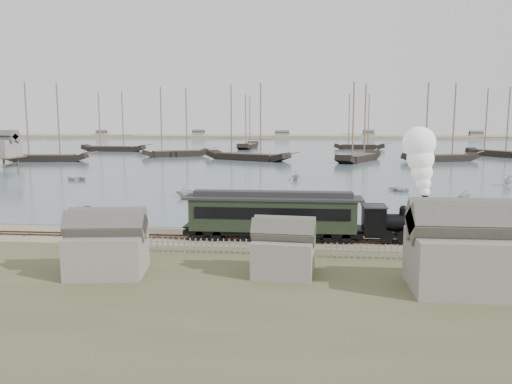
{
  "coord_description": "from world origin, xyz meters",
  "views": [
    {
      "loc": [
        3.32,
        -44.95,
        10.45
      ],
      "look_at": [
        -1.37,
        3.21,
        3.5
      ],
      "focal_mm": 35.0,
      "sensor_mm": 36.0,
      "label": 1
    }
  ],
  "objects": [
    {
      "name": "rowboat_0",
      "position": [
        -21.38,
        8.73,
        0.46
      ],
      "size": [
        4.75,
        4.58,
        0.8
      ],
      "primitive_type": "imported",
      "rotation": [
        0.0,
        0.0,
        0.68
      ],
      "color": "beige",
      "rests_on": "harbor_water"
    },
    {
      "name": "rowboat_6",
      "position": [
        -36.57,
        38.24,
        0.44
      ],
      "size": [
        3.47,
        4.23,
        0.76
      ],
      "primitive_type": "imported",
      "rotation": [
        0.0,
        0.0,
        4.46
      ],
      "color": "beige",
      "rests_on": "harbor_water"
    },
    {
      "name": "far_spit",
      "position": [
        0.0,
        250.0,
        0.0
      ],
      "size": [
        500.0,
        20.0,
        1.8
      ],
      "primitive_type": "cube",
      "color": "gray",
      "rests_on": "ground"
    },
    {
      "name": "beached_dinghy",
      "position": [
        -0.07,
        -0.29,
        0.41
      ],
      "size": [
        4.64,
        4.87,
        0.82
      ],
      "primitive_type": "imported",
      "rotation": [
        0.0,
        0.0,
        0.93
      ],
      "color": "beige",
      "rests_on": "ground"
    },
    {
      "name": "schooner_0",
      "position": [
        -62.41,
        76.6,
        10.06
      ],
      "size": [
        20.75,
        7.85,
        20.0
      ],
      "primitive_type": null,
      "rotation": [
        0.0,
        0.0,
        0.16
      ],
      "color": "black",
      "rests_on": "harbor_water"
    },
    {
      "name": "rowboat_2",
      "position": [
        -3.23,
        14.84,
        0.86
      ],
      "size": [
        4.25,
        1.86,
        1.6
      ],
      "primitive_type": "imported",
      "rotation": [
        0.0,
        0.0,
        3.07
      ],
      "color": "beige",
      "rests_on": "harbor_water"
    },
    {
      "name": "schooner_4",
      "position": [
        37.9,
        86.56,
        10.06
      ],
      "size": [
        20.54,
        10.9,
        20.0
      ],
      "primitive_type": null,
      "rotation": [
        0.0,
        0.0,
        0.33
      ],
      "color": "black",
      "rests_on": "harbor_water"
    },
    {
      "name": "shed_right",
      "position": [
        13.0,
        -14.0,
        0.0
      ],
      "size": [
        6.0,
        5.0,
        5.1
      ],
      "primitive_type": null,
      "color": "gray",
      "rests_on": "ground"
    },
    {
      "name": "shed_left",
      "position": [
        -10.0,
        -13.0,
        0.0
      ],
      "size": [
        5.0,
        4.0,
        4.1
      ],
      "primitive_type": null,
      "color": "gray",
      "rests_on": "ground"
    },
    {
      "name": "schooner_3",
      "position": [
        17.23,
        85.03,
        10.06
      ],
      "size": [
        14.26,
        21.73,
        20.0
      ],
      "primitive_type": null,
      "rotation": [
        0.0,
        0.0,
        1.11
      ],
      "color": "black",
      "rests_on": "harbor_water"
    },
    {
      "name": "rowboat_4",
      "position": [
        24.21,
        21.7,
        0.79
      ],
      "size": [
        3.61,
        3.64,
        1.45
      ],
      "primitive_type": "imported",
      "rotation": [
        0.0,
        0.0,
        5.43
      ],
      "color": "beige",
      "rests_on": "harbor_water"
    },
    {
      "name": "picket_fence_west",
      "position": [
        -6.5,
        -7.0,
        0.0
      ],
      "size": [
        19.0,
        0.1,
        1.2
      ],
      "primitive_type": null,
      "color": "gray",
      "rests_on": "ground"
    },
    {
      "name": "schooner_2",
      "position": [
        -11.78,
        86.23,
        10.06
      ],
      "size": [
        24.12,
        16.24,
        20.0
      ],
      "primitive_type": null,
      "rotation": [
        0.0,
        0.0,
        -0.48
      ],
      "color": "black",
      "rests_on": "harbor_water"
    },
    {
      "name": "harbor_water",
      "position": [
        0.0,
        170.0,
        0.03
      ],
      "size": [
        600.0,
        336.0,
        0.06
      ],
      "primitive_type": "cube",
      "color": "#40535C",
      "rests_on": "ground"
    },
    {
      "name": "rowboat_3",
      "position": [
        17.44,
        29.8,
        0.4
      ],
      "size": [
        3.97,
        4.01,
        0.68
      ],
      "primitive_type": "imported",
      "rotation": [
        0.0,
        0.0,
        0.82
      ],
      "color": "beige",
      "rests_on": "harbor_water"
    },
    {
      "name": "schooner_8",
      "position": [
        23.05,
        139.8,
        10.06
      ],
      "size": [
        18.16,
        4.84,
        20.0
      ],
      "primitive_type": null,
      "rotation": [
        0.0,
        0.0,
        -0.04
      ],
      "color": "black",
      "rests_on": "harbor_water"
    },
    {
      "name": "shed_mid",
      "position": [
        2.0,
        -12.0,
        0.0
      ],
      "size": [
        4.0,
        3.5,
        3.6
      ],
      "primitive_type": null,
      "color": "gray",
      "rests_on": "ground"
    },
    {
      "name": "schooner_1",
      "position": [
        -33.87,
        96.92,
        10.06
      ],
      "size": [
        18.96,
        12.75,
        20.0
      ],
      "primitive_type": null,
      "rotation": [
        0.0,
        0.0,
        0.48
      ],
      "color": "black",
      "rests_on": "harbor_water"
    },
    {
      "name": "ground",
      "position": [
        0.0,
        0.0,
        0.0
      ],
      "size": [
        600.0,
        600.0,
        0.0
      ],
      "primitive_type": "plane",
      "color": "tan",
      "rests_on": "ground"
    },
    {
      "name": "schooner_5",
      "position": [
        58.95,
        106.81,
        10.06
      ],
      "size": [
        13.56,
        18.7,
        20.0
      ],
      "primitive_type": null,
      "rotation": [
        0.0,
        0.0,
        -1.04
      ],
      "color": "black",
      "rests_on": "harbor_water"
    },
    {
      "name": "rowboat_7",
      "position": [
        1.79,
        42.38,
        0.83
      ],
      "size": [
        3.21,
        2.86,
        1.54
      ],
      "primitive_type": "imported",
      "rotation": [
        0.0,
        0.0,
        0.12
      ],
      "color": "beige",
      "rests_on": "harbor_water"
    },
    {
      "name": "rail_track",
      "position": [
        0.0,
        -2.0,
        0.04
      ],
      "size": [
        120.0,
        1.8,
        0.16
      ],
      "color": "#3E2922",
      "rests_on": "ground"
    },
    {
      "name": "schooner_6",
      "position": [
        -61.53,
        119.48,
        10.06
      ],
      "size": [
        21.97,
        6.3,
        20.0
      ],
      "primitive_type": null,
      "rotation": [
        0.0,
        0.0,
        -0.06
      ],
      "color": "black",
      "rests_on": "harbor_water"
    },
    {
      "name": "passenger_coach",
      "position": [
        0.59,
        -2.0,
        2.37
      ],
      "size": [
        15.53,
        2.99,
        3.77
      ],
      "color": "black",
      "rests_on": "ground"
    },
    {
      "name": "schooner_7",
      "position": [
        -17.81,
        141.55,
        10.06
      ],
      "size": [
        6.71,
        22.52,
        20.0
      ],
      "primitive_type": null,
      "rotation": [
        0.0,
        0.0,
        1.5
      ],
      "color": "black",
      "rests_on": "harbor_water"
    },
    {
      "name": "rowboat_5",
      "position": [
        35.93,
        38.33,
        0.82
      ],
      "size": [
        4.21,
        2.82,
        1.52
      ],
      "primitive_type": "imported",
      "rotation": [
        0.0,
        0.0,
        2.77
      ],
      "color": "beige",
      "rests_on": "harbor_water"
    },
    {
      "name": "picket_fence_east",
      "position": [
        12.5,
        -7.5,
        0.0
      ],
      "size": [
        15.0,
        0.1,
        1.2
      ],
      "primitive_type": null,
      "color": "gray",
      "rests_on": "ground"
    },
    {
      "name": "rowboat_1",
      "position": [
        -12.91,
        21.69,
        0.87
      ],
      "size": [
        4.03,
        4.04,
        1.62
      ],
      "primitive_type": "imported",
      "rotation": [
        0.0,
        0.0,
        2.33
      ],
      "color": "beige",
      "rests_on": "harbor_water"
    },
    {
      "name": "locomotive",
      "position": [
        12.78,
        -2.0,
        4.42
      ],
      "size": [
        7.7,
        2.87,
        9.6
      ],
      "color": "black",
      "rests_on": "ground"
    }
  ]
}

